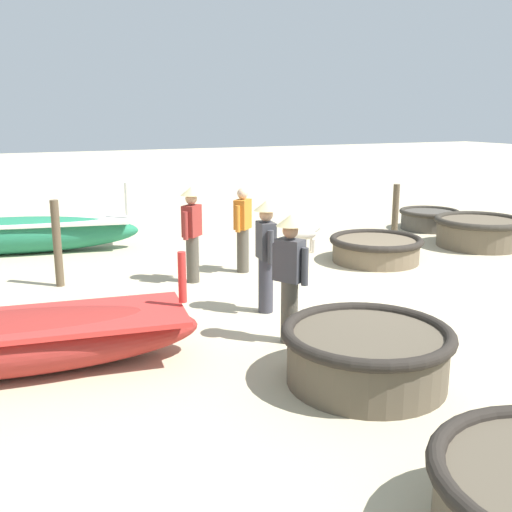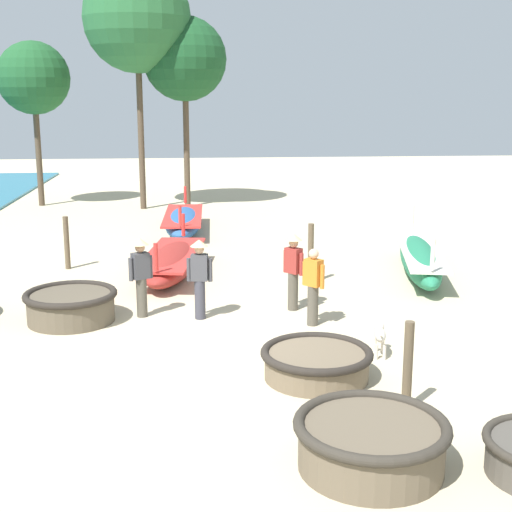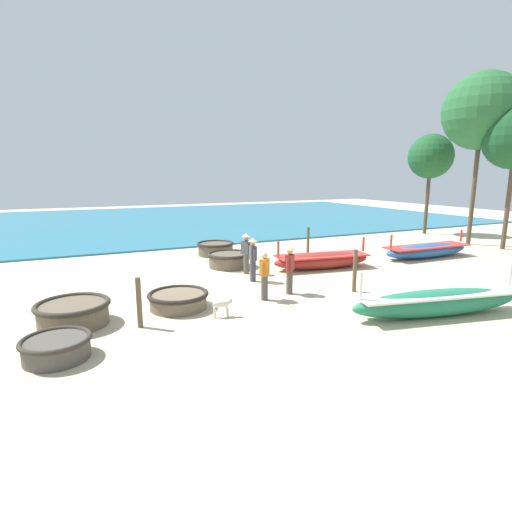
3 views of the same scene
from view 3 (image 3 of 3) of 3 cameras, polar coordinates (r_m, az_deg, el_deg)
The scene contains 20 objects.
ground_plane at distance 14.75m, azimuth -8.52°, elevation -4.22°, with size 80.00×80.00×0.00m, color #C6B793.
sea at distance 36.23m, azimuth -12.27°, elevation 5.07°, with size 28.00×52.00×0.10m, color teal.
coracle_upturned at distance 9.97m, azimuth -26.62°, elevation -11.56°, with size 1.50×1.50×0.50m.
coracle_nearest at distance 20.14m, azimuth -5.81°, elevation 1.13°, with size 1.86×1.86×0.65m.
coracle_tilted at distance 12.37m, azimuth -11.04°, elevation -6.09°, with size 1.84×1.84×0.50m.
coracle_weathered at distance 17.48m, azimuth -3.88°, elevation -0.45°, with size 1.89×1.89×0.64m.
coracle_beside_post at distance 11.86m, azimuth -24.66°, elevation -7.32°, with size 1.94×1.94×0.65m.
long_boat_ochre_hull at distance 21.16m, azimuth 23.21°, elevation 0.77°, with size 1.35×4.96×1.25m.
long_boat_white_hull at distance 17.40m, azimuth 9.38°, elevation -0.57°, with size 1.79×4.48×1.28m.
long_boat_green_hull at distance 12.57m, azimuth 24.42°, elevation -6.01°, with size 1.96×5.33×1.43m.
fisherman_standing_right at distance 13.43m, azimuth 4.84°, elevation -1.48°, with size 0.39×0.42×1.67m.
fisherman_by_coracle at distance 12.76m, azimuth 1.22°, elevation -2.71°, with size 0.39×0.41×1.57m.
fisherman_with_hat at distance 14.96m, azimuth -0.45°, elevation -0.09°, with size 0.53×0.36×1.67m.
fisherman_hauling at distance 16.14m, azimuth -1.42°, elevation 0.77°, with size 0.48×0.36×1.67m.
dog at distance 11.42m, azimuth -4.84°, elevation -6.90°, with size 0.29×0.68×0.55m.
mooring_post_inland at distance 10.97m, azimuth -16.36°, elevation -6.41°, with size 0.14×0.14×1.36m, color brown.
mooring_post_shoreline at distance 20.18m, azimuth 7.44°, elevation 2.13°, with size 0.14×0.14×1.41m, color brown.
mooring_post_mid_beach at distance 14.09m, azimuth 13.93°, elevation -2.07°, with size 0.14×0.14×1.48m, color brown.
tree_rightmost at distance 29.56m, azimuth 23.70°, elevation 12.85°, with size 2.90×2.90×6.61m.
tree_leftmost at distance 26.12m, azimuth 29.59°, elevation 17.53°, with size 4.14×4.14×9.44m.
Camera 3 is at (13.63, -3.98, 3.98)m, focal length 28.00 mm.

